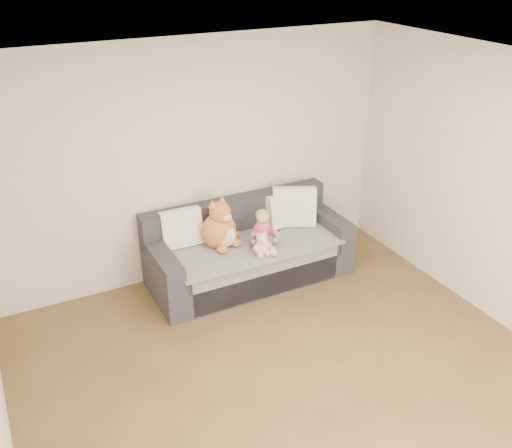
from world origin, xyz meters
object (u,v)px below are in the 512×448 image
(sofa, at_px, (248,253))
(toddler, at_px, (263,231))
(sippy_cup, at_px, (252,242))
(teddy_bear, at_px, (262,246))
(plush_cat, at_px, (220,228))

(sofa, relative_size, toddler, 5.26)
(toddler, bearing_deg, sippy_cup, -163.43)
(sofa, distance_m, teddy_bear, 0.45)
(toddler, bearing_deg, teddy_bear, -103.73)
(sofa, bearing_deg, toddler, -64.90)
(toddler, xyz_separation_m, plush_cat, (-0.41, 0.20, 0.04))
(toddler, height_order, teddy_bear, toddler)
(toddler, relative_size, sippy_cup, 3.50)
(sofa, bearing_deg, teddy_bear, -93.41)
(plush_cat, relative_size, sippy_cup, 4.86)
(sofa, bearing_deg, plush_cat, 176.81)
(teddy_bear, xyz_separation_m, sippy_cup, (-0.02, 0.18, -0.04))
(sofa, height_order, teddy_bear, sofa)
(sippy_cup, bearing_deg, teddy_bear, -84.33)
(toddler, height_order, plush_cat, plush_cat)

